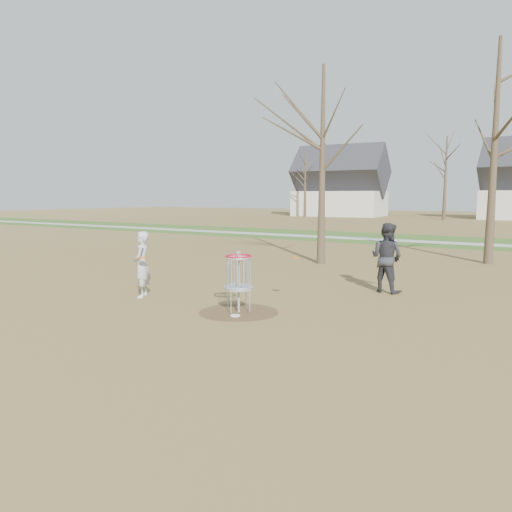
{
  "coord_description": "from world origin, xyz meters",
  "views": [
    {
      "loc": [
        6.32,
        -9.08,
        2.62
      ],
      "look_at": [
        -0.5,
        1.5,
        1.1
      ],
      "focal_mm": 35.0,
      "sensor_mm": 36.0,
      "label": 1
    }
  ],
  "objects_px": {
    "disc_grounded": "(235,316)",
    "disc_golf_basket": "(239,272)",
    "player_standing": "(142,264)",
    "player_throwing": "(387,258)"
  },
  "relations": [
    {
      "from": "player_throwing",
      "to": "player_standing",
      "type": "bearing_deg",
      "value": 50.35
    },
    {
      "from": "player_standing",
      "to": "disc_grounded",
      "type": "height_order",
      "value": "player_standing"
    },
    {
      "from": "player_standing",
      "to": "disc_grounded",
      "type": "bearing_deg",
      "value": 49.9
    },
    {
      "from": "disc_golf_basket",
      "to": "disc_grounded",
      "type": "bearing_deg",
      "value": -66.29
    },
    {
      "from": "disc_grounded",
      "to": "disc_golf_basket",
      "type": "bearing_deg",
      "value": 113.71
    },
    {
      "from": "player_throwing",
      "to": "disc_grounded",
      "type": "relative_size",
      "value": 8.63
    },
    {
      "from": "player_standing",
      "to": "disc_golf_basket",
      "type": "xyz_separation_m",
      "value": [
        3.08,
        -0.05,
        0.06
      ]
    },
    {
      "from": "player_throwing",
      "to": "disc_golf_basket",
      "type": "height_order",
      "value": "player_throwing"
    },
    {
      "from": "disc_grounded",
      "to": "player_standing",
      "type": "bearing_deg",
      "value": 172.73
    },
    {
      "from": "disc_grounded",
      "to": "player_throwing",
      "type": "bearing_deg",
      "value": 67.68
    }
  ]
}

